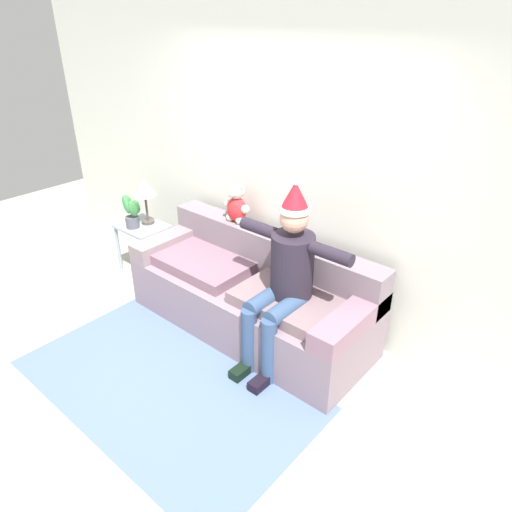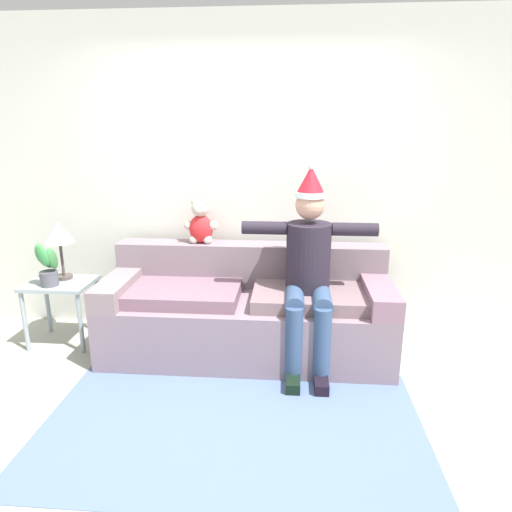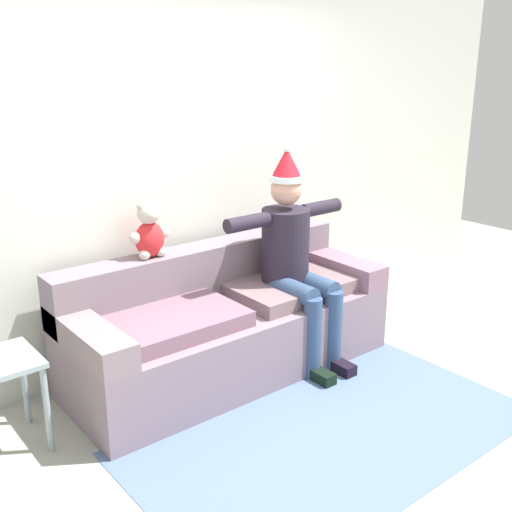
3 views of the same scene
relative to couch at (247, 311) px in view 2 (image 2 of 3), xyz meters
name	(u,v)px [view 2 (image 2 of 3)]	position (x,y,z in m)	size (l,w,h in m)	color
ground_plane	(232,427)	(0.00, -1.03, -0.34)	(10.00, 10.00, 0.00)	#A1A294
back_wall	(253,180)	(0.00, 0.52, 1.01)	(7.00, 0.10, 2.70)	silver
couch	(247,311)	(0.00, 0.00, 0.00)	(2.27, 0.87, 0.84)	gray
person_seated	(309,265)	(0.48, -0.16, 0.45)	(1.02, 0.77, 1.55)	#261F2C
teddy_bear	(201,223)	(-0.42, 0.27, 0.67)	(0.29, 0.17, 0.38)	red
side_table	(61,292)	(-1.58, 0.01, 0.11)	(0.53, 0.42, 0.55)	#8FA0A7
table_lamp	(59,235)	(-1.58, 0.10, 0.59)	(0.24, 0.24, 0.50)	#4B413B
potted_plant	(47,264)	(-1.61, -0.07, 0.38)	(0.19, 0.22, 0.37)	#52515B
area_rug	(232,426)	(0.00, -1.03, -0.34)	(2.37, 1.37, 0.01)	slate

